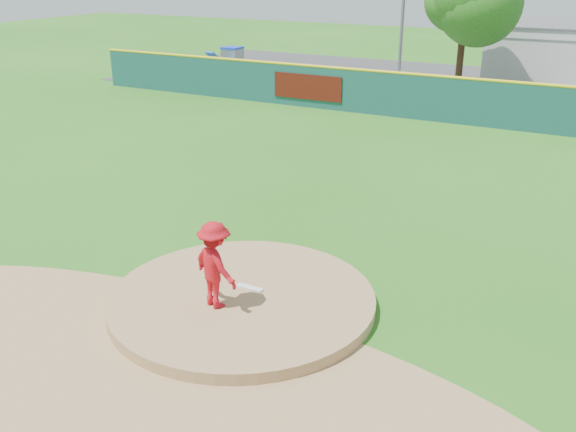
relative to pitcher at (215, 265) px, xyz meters
The scene contains 11 objects.
ground 1.31m from the pitcher, 69.46° to the left, with size 120.00×120.00×0.00m, color #286B19.
pitchers_mound 1.31m from the pitcher, 69.46° to the left, with size 5.50×5.50×0.50m, color #9E774C.
pitching_rubber 1.27m from the pitcher, 76.00° to the left, with size 0.60×0.15×0.04m, color white.
infield_dirt_arc 2.67m from the pitcher, 84.68° to the right, with size 15.40×15.40×0.01m, color #9E774C.
parking_lot 27.62m from the pitcher, 89.54° to the left, with size 44.00×16.00×0.02m, color #38383A.
pitcher is the anchor object (origin of this frame).
van 23.32m from the pitcher, 95.25° to the left, with size 2.11×4.58×1.27m, color white.
fence_banners 18.52m from the pitcher, 90.25° to the left, with size 17.99×0.04×1.20m.
playground_slide 29.47m from the pitcher, 122.33° to the left, with size 1.10×3.10×1.71m.
outfield_fence 18.60m from the pitcher, 89.31° to the left, with size 40.00×0.14×2.07m.
deciduous_tree 25.88m from the pitcher, 93.97° to the left, with size 5.60×5.60×7.36m.
Camera 1 is at (6.37, -9.84, 6.66)m, focal length 40.00 mm.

